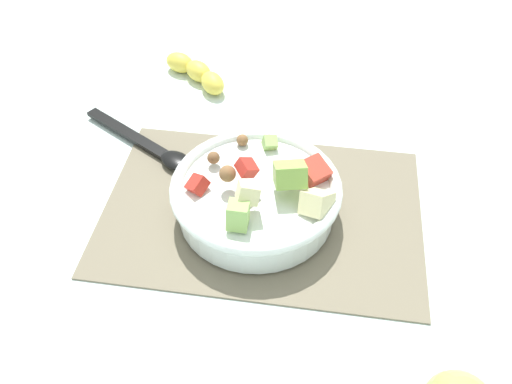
{
  "coord_description": "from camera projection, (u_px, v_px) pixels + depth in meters",
  "views": [
    {
      "loc": [
        0.07,
        -0.5,
        0.56
      ],
      "look_at": [
        -0.01,
        -0.01,
        0.04
      ],
      "focal_mm": 37.72,
      "sensor_mm": 36.0,
      "label": 1
    }
  ],
  "objects": [
    {
      "name": "salad_bowl",
      "position": [
        257.0,
        195.0,
        0.72
      ],
      "size": [
        0.23,
        0.23,
        0.1
      ],
      "color": "white",
      "rests_on": "placemat"
    },
    {
      "name": "ground_plane",
      "position": [
        262.0,
        211.0,
        0.75
      ],
      "size": [
        2.4,
        2.4,
        0.0
      ],
      "primitive_type": "plane",
      "color": "silver"
    },
    {
      "name": "placemat",
      "position": [
        262.0,
        209.0,
        0.75
      ],
      "size": [
        0.44,
        0.3,
        0.01
      ],
      "primitive_type": "cube",
      "color": "#756B56",
      "rests_on": "ground_plane"
    },
    {
      "name": "serving_spoon",
      "position": [
        154.0,
        148.0,
        0.83
      ],
      "size": [
        0.21,
        0.14,
        0.01
      ],
      "color": "black",
      "rests_on": "placemat"
    },
    {
      "name": "banana_whole",
      "position": [
        197.0,
        72.0,
        0.96
      ],
      "size": [
        0.14,
        0.12,
        0.04
      ],
      "color": "yellow",
      "rests_on": "ground_plane"
    }
  ]
}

